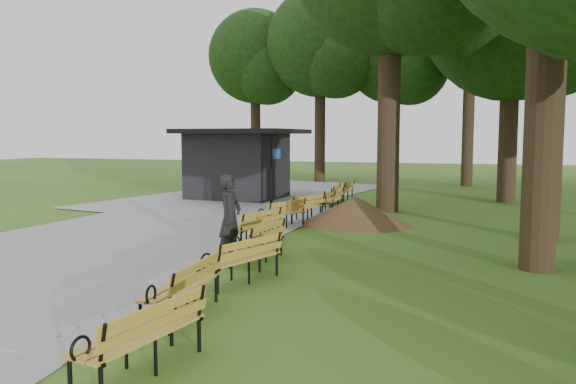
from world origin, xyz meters
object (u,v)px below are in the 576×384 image
(bench_8, at_px, (330,195))
(kiosk, at_px, (238,164))
(bench_1, at_px, (181,287))
(bench_9, at_px, (343,191))
(bench_7, at_px, (331,200))
(person, at_px, (230,217))
(lawn_tree_4, at_px, (513,13))
(bench_2, at_px, (240,259))
(bench_3, at_px, (257,242))
(bench_4, at_px, (253,226))
(bench_5, at_px, (281,214))
(bench_0, at_px, (140,335))
(lamp_post, at_px, (229,149))
(bench_6, at_px, (302,208))
(dirt_mound, at_px, (355,211))

(bench_8, bearing_deg, kiosk, -112.15)
(bench_1, height_order, bench_9, same)
(bench_7, bearing_deg, person, -3.75)
(bench_9, relative_size, lawn_tree_4, 0.17)
(bench_2, xyz_separation_m, bench_9, (-1.15, 13.72, 0.00))
(bench_3, distance_m, bench_4, 2.13)
(bench_3, bearing_deg, bench_5, -162.98)
(bench_0, height_order, bench_1, same)
(person, bearing_deg, lamp_post, 29.55)
(bench_0, distance_m, bench_5, 10.36)
(person, xyz_separation_m, bench_6, (-0.14, 5.94, -0.50))
(lamp_post, relative_size, bench_0, 1.59)
(lamp_post, height_order, bench_2, lamp_post)
(kiosk, bearing_deg, bench_9, 8.63)
(person, relative_size, kiosk, 0.39)
(dirt_mound, bearing_deg, bench_9, 106.09)
(lamp_post, bearing_deg, lawn_tree_4, 13.72)
(person, xyz_separation_m, bench_7, (0.21, 8.45, -0.50))
(person, bearing_deg, bench_5, 9.28)
(bench_2, bearing_deg, bench_6, -152.56)
(kiosk, relative_size, lawn_tree_4, 0.43)
(bench_3, height_order, bench_9, same)
(bench_3, xyz_separation_m, bench_9, (-0.80, 11.97, 0.00))
(dirt_mound, bearing_deg, bench_7, 117.32)
(bench_0, bearing_deg, person, -156.42)
(bench_2, bearing_deg, bench_0, 26.15)
(bench_1, distance_m, bench_8, 14.03)
(bench_4, bearing_deg, kiosk, -140.97)
(bench_8, bearing_deg, bench_7, 11.76)
(dirt_mound, xyz_separation_m, bench_6, (-1.79, 0.28, -0.01))
(bench_2, xyz_separation_m, lawn_tree_4, (5.37, 15.62, 7.27))
(lamp_post, height_order, bench_3, lamp_post)
(bench_3, relative_size, bench_5, 1.00)
(dirt_mound, relative_size, bench_0, 1.53)
(bench_2, bearing_deg, bench_3, -149.48)
(bench_1, bearing_deg, bench_7, -179.42)
(kiosk, bearing_deg, bench_8, -14.06)
(kiosk, bearing_deg, lawn_tree_4, 15.39)
(dirt_mound, bearing_deg, person, -106.29)
(bench_4, height_order, bench_9, same)
(dirt_mound, bearing_deg, lamp_post, 140.93)
(lamp_post, bearing_deg, bench_1, -68.40)
(lamp_post, bearing_deg, bench_4, -62.44)
(bench_3, distance_m, bench_9, 11.99)
(lamp_post, height_order, bench_8, lamp_post)
(bench_1, height_order, bench_3, same)
(person, bearing_deg, bench_6, 6.57)
(lamp_post, distance_m, bench_6, 7.25)
(dirt_mound, bearing_deg, bench_5, -145.19)
(bench_4, relative_size, bench_5, 1.00)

